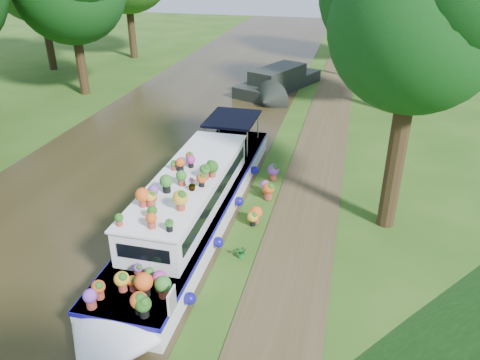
# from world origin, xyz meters

# --- Properties ---
(ground) EXTENTS (100.00, 100.00, 0.00)m
(ground) POSITION_xyz_m (0.00, 0.00, 0.00)
(ground) COLOR #274C13
(ground) RESTS_ON ground
(canal_water) EXTENTS (10.00, 100.00, 0.02)m
(canal_water) POSITION_xyz_m (-6.00, 0.00, 0.01)
(canal_water) COLOR #2E2614
(canal_water) RESTS_ON ground
(towpath) EXTENTS (2.20, 100.00, 0.03)m
(towpath) POSITION_xyz_m (1.20, 0.00, 0.01)
(towpath) COLOR #41351E
(towpath) RESTS_ON ground
(plant_boat) EXTENTS (2.29, 13.52, 2.29)m
(plant_boat) POSITION_xyz_m (-2.25, 1.30, 0.85)
(plant_boat) COLOR white
(plant_boat) RESTS_ON canal_water
(tree_near_overhang) EXTENTS (5.52, 5.28, 8.99)m
(tree_near_overhang) POSITION_xyz_m (3.79, 3.06, 6.60)
(tree_near_overhang) COLOR black
(tree_near_overhang) RESTS_ON ground
(second_boat) EXTENTS (4.69, 8.14, 1.48)m
(second_boat) POSITION_xyz_m (-2.23, 17.32, 0.60)
(second_boat) COLOR black
(second_boat) RESTS_ON canal_water
(pedestrian_pink) EXTENTS (0.56, 0.39, 1.50)m
(pedestrian_pink) POSITION_xyz_m (1.35, 22.28, 0.78)
(pedestrian_pink) COLOR #D959A8
(pedestrian_pink) RESTS_ON towpath
(verge_plant) EXTENTS (0.44, 0.41, 0.40)m
(verge_plant) POSITION_xyz_m (-0.30, 0.08, 0.20)
(verge_plant) COLOR #217128
(verge_plant) RESTS_ON ground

